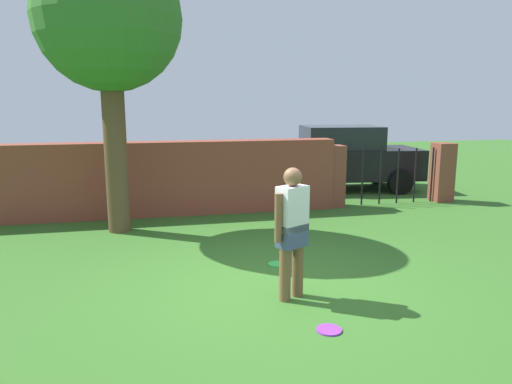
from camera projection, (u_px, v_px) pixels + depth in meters
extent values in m
plane|color=#336623|center=(277.00, 289.00, 6.18)|extent=(40.00, 40.00, 0.00)
cube|color=brown|center=(152.00, 179.00, 10.00)|extent=(7.84, 0.50, 1.55)
cylinder|color=brown|center=(115.00, 148.00, 8.65)|extent=(0.40, 0.40, 3.10)
sphere|color=#337028|center=(108.00, 17.00, 8.22)|extent=(2.54, 2.54, 2.54)
cylinder|color=brown|center=(285.00, 267.00, 5.75)|extent=(0.14, 0.14, 0.85)
cylinder|color=brown|center=(298.00, 263.00, 5.89)|extent=(0.14, 0.14, 0.85)
cube|color=#3F4C72|center=(292.00, 235.00, 5.75)|extent=(0.42, 0.36, 0.28)
cube|color=silver|center=(292.00, 209.00, 5.69)|extent=(0.42, 0.36, 0.55)
sphere|color=brown|center=(293.00, 177.00, 5.62)|extent=(0.22, 0.22, 0.22)
cylinder|color=brown|center=(278.00, 218.00, 5.56)|extent=(0.09, 0.09, 0.58)
cylinder|color=brown|center=(305.00, 212.00, 5.85)|extent=(0.09, 0.09, 0.58)
cube|color=brown|center=(333.00, 176.00, 10.87)|extent=(0.44, 0.44, 1.40)
cube|color=brown|center=(442.00, 172.00, 11.47)|extent=(0.44, 0.44, 1.40)
cylinder|color=black|center=(344.00, 178.00, 10.94)|extent=(0.04, 0.04, 1.30)
cylinder|color=black|center=(362.00, 177.00, 11.04)|extent=(0.04, 0.04, 1.30)
cylinder|color=black|center=(380.00, 177.00, 11.13)|extent=(0.04, 0.04, 1.30)
cylinder|color=black|center=(398.00, 176.00, 11.23)|extent=(0.04, 0.04, 1.30)
cylinder|color=black|center=(415.00, 175.00, 11.32)|extent=(0.04, 0.04, 1.30)
cylinder|color=black|center=(432.00, 175.00, 11.42)|extent=(0.04, 0.04, 1.30)
cube|color=black|center=(340.00, 163.00, 12.98)|extent=(4.36, 2.14, 0.80)
cube|color=#1E2328|center=(341.00, 137.00, 12.84)|extent=(2.15, 1.70, 0.60)
cylinder|color=black|center=(296.00, 184.00, 12.07)|extent=(0.66, 0.29, 0.64)
cylinder|color=black|center=(285.00, 174.00, 13.73)|extent=(0.66, 0.29, 0.64)
cylinder|color=black|center=(400.00, 182.00, 12.37)|extent=(0.66, 0.29, 0.64)
cylinder|color=black|center=(377.00, 172.00, 14.03)|extent=(0.66, 0.29, 0.64)
cylinder|color=green|center=(277.00, 264.00, 7.08)|extent=(0.27, 0.27, 0.02)
cylinder|color=purple|center=(329.00, 330.00, 5.06)|extent=(0.27, 0.27, 0.02)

